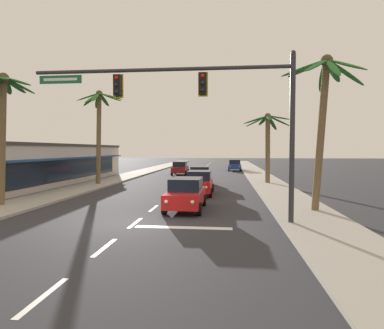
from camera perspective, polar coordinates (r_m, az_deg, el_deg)
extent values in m
plane|color=#2D2D33|center=(14.73, -9.82, -9.98)|extent=(220.00, 220.00, 0.00)
cube|color=#9E998E|center=(34.18, 12.52, -2.71)|extent=(3.20, 110.00, 0.14)
cube|color=#9E998E|center=(35.95, -13.05, -2.45)|extent=(3.20, 110.00, 0.14)
cube|color=silver|center=(8.36, -24.35, -20.10)|extent=(0.16, 2.00, 0.01)
cube|color=silver|center=(11.43, -14.90, -13.72)|extent=(0.16, 2.00, 0.01)
cube|color=silver|center=(14.75, -9.80, -9.95)|extent=(0.16, 2.00, 0.01)
cube|color=silver|center=(18.17, -6.66, -7.54)|extent=(0.16, 2.00, 0.01)
cube|color=silver|center=(21.66, -4.55, -5.89)|extent=(0.16, 2.00, 0.01)
cube|color=silver|center=(25.17, -3.03, -4.69)|extent=(0.16, 2.00, 0.01)
cube|color=silver|center=(28.71, -1.89, -3.78)|extent=(0.16, 2.00, 0.01)
cube|color=silver|center=(32.27, -1.00, -3.07)|extent=(0.16, 2.00, 0.01)
cube|color=silver|center=(35.83, -0.28, -2.51)|extent=(0.16, 2.00, 0.01)
cube|color=silver|center=(39.40, 0.30, -2.04)|extent=(0.16, 2.00, 0.01)
cube|color=silver|center=(42.98, 0.78, -1.65)|extent=(0.16, 2.00, 0.01)
cube|color=silver|center=(46.56, 1.19, -1.33)|extent=(0.16, 2.00, 0.01)
cube|color=silver|center=(50.14, 1.55, -1.04)|extent=(0.16, 2.00, 0.01)
cube|color=silver|center=(53.73, 1.85, -0.80)|extent=(0.16, 2.00, 0.01)
cube|color=silver|center=(57.31, 2.12, -0.59)|extent=(0.16, 2.00, 0.01)
cube|color=silver|center=(60.91, 2.35, -0.40)|extent=(0.16, 2.00, 0.01)
cube|color=silver|center=(64.50, 2.56, -0.23)|extent=(0.16, 2.00, 0.01)
cube|color=silver|center=(68.09, 2.75, -0.08)|extent=(0.16, 2.00, 0.01)
cube|color=silver|center=(71.68, 2.92, 0.05)|extent=(0.16, 2.00, 0.01)
cube|color=silver|center=(75.28, 3.07, 0.18)|extent=(0.16, 2.00, 0.01)
cube|color=silver|center=(78.88, 3.21, 0.29)|extent=(0.16, 2.00, 0.01)
cube|color=silver|center=(82.47, 3.33, 0.39)|extent=(0.16, 2.00, 0.01)
cube|color=silver|center=(13.72, -1.50, -10.87)|extent=(4.00, 0.44, 0.01)
cylinder|color=#2D2D33|center=(14.37, 16.97, 3.98)|extent=(0.22, 0.22, 7.14)
cylinder|color=#2D2D33|center=(14.81, -5.65, 16.05)|extent=(11.23, 0.16, 0.16)
sphere|color=#2D2D33|center=(14.91, 17.16, 18.07)|extent=(0.20, 0.20, 0.20)
cube|color=black|center=(14.40, 1.88, 13.85)|extent=(0.32, 0.26, 0.92)
sphere|color=red|center=(14.33, 1.84, 15.13)|extent=(0.17, 0.17, 0.17)
sphere|color=black|center=(14.27, 1.83, 13.96)|extent=(0.17, 0.17, 0.17)
sphere|color=black|center=(14.21, 1.83, 12.77)|extent=(0.17, 0.17, 0.17)
cube|color=yellow|center=(14.56, 1.93, 13.72)|extent=(0.42, 0.03, 1.04)
cube|color=black|center=(15.14, -12.80, 13.23)|extent=(0.32, 0.26, 0.92)
sphere|color=red|center=(15.07, -12.99, 14.44)|extent=(0.17, 0.17, 0.17)
sphere|color=black|center=(15.01, -12.98, 13.32)|extent=(0.17, 0.17, 0.17)
sphere|color=black|center=(14.96, -12.96, 12.19)|extent=(0.17, 0.17, 0.17)
cube|color=yellow|center=(15.30, -12.59, 13.12)|extent=(0.42, 0.03, 1.04)
cube|color=#146038|center=(16.24, -21.85, 13.52)|extent=(1.96, 0.05, 0.36)
cube|color=white|center=(16.22, -21.89, 13.54)|extent=(1.56, 0.01, 0.12)
cube|color=red|center=(17.52, -1.10, -5.66)|extent=(1.82, 4.32, 0.72)
cube|color=black|center=(17.59, -1.03, -3.40)|extent=(1.63, 2.22, 0.64)
cylinder|color=black|center=(16.09, 1.27, -7.70)|extent=(0.23, 0.64, 0.64)
cylinder|color=black|center=(16.35, -4.81, -7.55)|extent=(0.23, 0.64, 0.64)
cylinder|color=black|center=(18.88, 2.11, -6.17)|extent=(0.23, 0.64, 0.64)
cylinder|color=black|center=(19.10, -3.08, -6.07)|extent=(0.23, 0.64, 0.64)
sphere|color=#F9EFC6|center=(15.31, 0.08, -6.57)|extent=(0.18, 0.18, 0.18)
sphere|color=#F9EFC6|center=(15.50, -4.50, -6.46)|extent=(0.18, 0.18, 0.18)
cube|color=red|center=(19.56, 1.70, -4.50)|extent=(0.24, 0.06, 0.20)
cube|color=red|center=(19.72, -2.13, -4.44)|extent=(0.24, 0.06, 0.20)
cube|color=red|center=(23.44, 1.28, -3.56)|extent=(1.78, 4.31, 0.72)
cube|color=black|center=(23.52, 1.31, -1.88)|extent=(1.61, 2.21, 0.64)
cylinder|color=black|center=(22.02, 3.23, -4.91)|extent=(0.22, 0.64, 0.64)
cylinder|color=black|center=(22.16, -1.25, -4.86)|extent=(0.22, 0.64, 0.64)
cylinder|color=black|center=(24.83, 3.53, -4.06)|extent=(0.22, 0.64, 0.64)
cylinder|color=black|center=(24.96, -0.44, -4.02)|extent=(0.22, 0.64, 0.64)
sphere|color=#F9EFC6|center=(21.23, 2.48, -3.99)|extent=(0.18, 0.18, 0.18)
sphere|color=#F9EFC6|center=(21.34, -0.85, -3.96)|extent=(0.18, 0.18, 0.18)
cube|color=red|center=(25.53, 3.15, -2.83)|extent=(0.24, 0.06, 0.20)
cube|color=red|center=(25.63, 0.19, -2.81)|extent=(0.24, 0.06, 0.20)
cube|color=maroon|center=(29.44, 1.38, -2.30)|extent=(1.89, 4.35, 0.72)
cube|color=black|center=(29.54, 1.40, -0.96)|extent=(1.67, 2.25, 0.64)
cylinder|color=black|center=(28.03, 3.00, -3.29)|extent=(0.24, 0.65, 0.64)
cylinder|color=black|center=(28.12, -0.52, -3.27)|extent=(0.24, 0.65, 0.64)
cylinder|color=black|center=(30.85, 3.12, -2.75)|extent=(0.24, 0.65, 0.64)
cylinder|color=black|center=(30.94, -0.08, -2.73)|extent=(0.24, 0.65, 0.64)
sphere|color=#F9EFC6|center=(27.25, 2.45, -2.53)|extent=(0.18, 0.18, 0.18)
sphere|color=#F9EFC6|center=(27.31, -0.15, -2.52)|extent=(0.18, 0.18, 0.18)
cube|color=red|center=(31.56, 2.78, -1.79)|extent=(0.24, 0.07, 0.20)
cube|color=red|center=(31.62, 0.39, -1.78)|extent=(0.24, 0.07, 0.20)
cube|color=maroon|center=(41.82, -2.06, -0.84)|extent=(1.84, 4.33, 0.72)
cube|color=black|center=(41.64, -2.09, 0.08)|extent=(1.64, 2.23, 0.64)
cylinder|color=black|center=(43.36, -2.96, -1.20)|extent=(0.23, 0.64, 0.64)
cylinder|color=black|center=(43.16, -0.69, -1.22)|extent=(0.23, 0.64, 0.64)
cylinder|color=black|center=(40.56, -3.52, -1.47)|extent=(0.23, 0.64, 0.64)
cylinder|color=black|center=(40.34, -1.09, -1.48)|extent=(0.23, 0.64, 0.64)
sphere|color=#B2B2AD|center=(44.04, -2.51, -0.57)|extent=(0.18, 0.18, 0.18)
sphere|color=#B2B2AD|center=(43.90, -0.91, -0.58)|extent=(0.18, 0.18, 0.18)
cube|color=red|center=(39.77, -3.39, -0.88)|extent=(0.24, 0.06, 0.20)
cube|color=red|center=(39.60, -1.50, -0.89)|extent=(0.24, 0.06, 0.20)
cube|color=navy|center=(50.02, 7.41, -0.30)|extent=(1.78, 4.31, 0.72)
cube|color=black|center=(50.14, 7.41, 0.49)|extent=(1.61, 2.21, 0.64)
cylinder|color=black|center=(48.64, 8.45, -0.81)|extent=(0.22, 0.64, 0.64)
cylinder|color=black|center=(48.61, 6.42, -0.80)|extent=(0.22, 0.64, 0.64)
cylinder|color=black|center=(51.47, 8.33, -0.62)|extent=(0.22, 0.64, 0.64)
cylinder|color=black|center=(51.44, 6.41, -0.61)|extent=(0.22, 0.64, 0.64)
sphere|color=#B2B2AD|center=(47.86, 8.20, -0.34)|extent=(0.18, 0.18, 0.18)
sphere|color=#B2B2AD|center=(47.84, 6.71, -0.33)|extent=(0.18, 0.18, 0.18)
cube|color=red|center=(52.18, 8.09, -0.07)|extent=(0.24, 0.06, 0.20)
cube|color=red|center=(52.16, 6.64, -0.06)|extent=(0.24, 0.06, 0.20)
cylinder|color=brown|center=(20.88, -30.04, 3.13)|extent=(0.68, 0.34, 7.04)
ellipsoid|color=#236028|center=(20.58, -28.05, 12.62)|extent=(1.74, 0.53, 0.63)
ellipsoid|color=#236028|center=(20.99, -27.72, 12.00)|extent=(1.61, 1.12, 0.92)
ellipsoid|color=#236028|center=(21.70, -28.35, 11.95)|extent=(0.61, 1.73, 0.72)
ellipsoid|color=#236028|center=(21.87, -29.44, 11.74)|extent=(1.05, 1.68, 0.80)
ellipsoid|color=#236028|center=(20.28, -29.77, 12.86)|extent=(1.39, 1.61, 0.54)
sphere|color=#4C4223|center=(21.14, -29.89, 12.85)|extent=(0.60, 0.60, 0.60)
cylinder|color=brown|center=(30.54, -15.89, 4.11)|extent=(0.61, 0.40, 8.11)
ellipsoid|color=#2D702D|center=(30.66, -13.98, 11.27)|extent=(2.03, 0.73, 0.83)
ellipsoid|color=#2D702D|center=(30.96, -13.90, 11.40)|extent=(2.01, 1.26, 0.60)
ellipsoid|color=#2D702D|center=(31.64, -15.01, 10.77)|extent=(0.57, 1.93, 1.06)
ellipsoid|color=#2D702D|center=(31.64, -16.04, 10.56)|extent=(1.27, 1.73, 1.27)
ellipsoid|color=#2D702D|center=(31.37, -17.07, 10.71)|extent=(1.89, 0.92, 1.16)
ellipsoid|color=#2D702D|center=(30.68, -17.57, 11.14)|extent=(1.87, 1.39, 0.92)
ellipsoid|color=#2D702D|center=(30.19, -16.94, 10.99)|extent=(1.04, 1.84, 1.21)
ellipsoid|color=#2D702D|center=(29.98, -16.37, 11.15)|extent=(0.47, 1.89, 1.12)
ellipsoid|color=#2D702D|center=(29.97, -14.97, 11.63)|extent=(1.75, 1.68, 0.66)
sphere|color=#4C4223|center=(30.89, -15.79, 11.74)|extent=(0.60, 0.60, 0.60)
cylinder|color=brown|center=(17.75, 21.42, 4.30)|extent=(0.81, 0.36, 7.57)
ellipsoid|color=#2D702D|center=(18.62, 25.09, 14.23)|extent=(2.05, 0.70, 1.38)
ellipsoid|color=#2D702D|center=(19.28, 23.29, 14.61)|extent=(1.55, 2.08, 0.90)
ellipsoid|color=#2D702D|center=(19.14, 21.85, 13.94)|extent=(0.66, 2.03, 1.40)
ellipsoid|color=#2D702D|center=(18.85, 19.19, 15.41)|extent=(1.91, 1.90, 0.62)
ellipsoid|color=#2D702D|center=(18.13, 18.76, 15.53)|extent=(2.27, 0.66, 0.86)
ellipsoid|color=#2D702D|center=(17.31, 20.80, 15.80)|extent=(1.72, 1.91, 1.05)
ellipsoid|color=#2D702D|center=(17.30, 23.25, 15.25)|extent=(0.41, 2.03, 1.35)
ellipsoid|color=#2D702D|center=(17.66, 25.18, 15.43)|extent=(1.64, 1.96, 1.07)
sphere|color=#4C4223|center=(18.34, 22.33, 16.33)|extent=(0.60, 0.60, 0.60)
cylinder|color=brown|center=(31.21, 13.00, 2.37)|extent=(0.48, 0.43, 6.21)
ellipsoid|color=#1E5123|center=(31.70, 14.89, 7.30)|extent=(2.28, 0.87, 1.07)
ellipsoid|color=#1E5123|center=(32.26, 13.73, 6.99)|extent=(1.41, 2.05, 1.33)
ellipsoid|color=#1E5123|center=(32.39, 12.26, 7.44)|extent=(0.97, 2.35, 0.83)
ellipsoid|color=#1E5123|center=(31.52, 10.93, 7.61)|extent=(2.35, 0.99, 0.81)
ellipsoid|color=#1E5123|center=(30.89, 11.17, 7.39)|extent=(2.24, 1.04, 1.15)
ellipsoid|color=#1E5123|center=(30.19, 13.25, 7.91)|extent=(0.43, 2.36, 0.71)
ellipsoid|color=#1E5123|center=(30.70, 14.83, 7.87)|extent=(2.05, 1.86, 0.64)
sphere|color=#4C4223|center=(31.36, 13.01, 8.15)|extent=(0.60, 0.60, 0.60)
cube|color=beige|center=(33.91, -24.58, -0.09)|extent=(6.39, 24.93, 3.49)
cube|color=#3D3838|center=(33.88, -24.64, 3.06)|extent=(6.59, 25.18, 0.24)
cube|color=navy|center=(32.18, -19.01, 1.12)|extent=(1.00, 21.19, 0.12)
cube|color=black|center=(32.41, -19.67, -0.73)|extent=(0.06, 19.94, 1.80)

